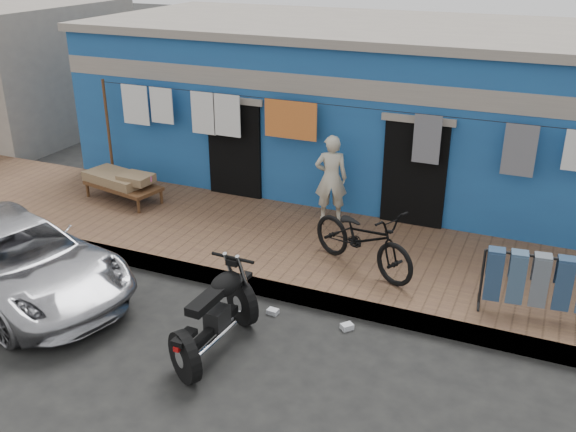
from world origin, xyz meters
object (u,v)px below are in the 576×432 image
at_px(car, 17,259).
at_px(motorcycle, 215,312).
at_px(charpoy, 123,186).
at_px(bicycle, 363,231).
at_px(jeans_rack, 551,285).
at_px(seated_person, 331,178).

height_order(car, motorcycle, car).
relative_size(car, charpoy, 2.36).
bearing_deg(bicycle, car, 142.91).
bearing_deg(car, motorcycle, -75.49).
distance_m(bicycle, charpoy, 5.17).
xyz_separation_m(charpoy, jeans_rack, (7.76, -1.10, 0.17)).
distance_m(car, seated_person, 5.26).
relative_size(seated_person, motorcycle, 0.89).
xyz_separation_m(car, charpoy, (-0.51, 3.21, -0.06)).
xyz_separation_m(motorcycle, jeans_rack, (3.86, 2.20, 0.13)).
relative_size(seated_person, charpoy, 0.90).
xyz_separation_m(bicycle, motorcycle, (-1.19, -2.44, -0.32)).
height_order(car, bicycle, bicycle).
bearing_deg(seated_person, jeans_rack, 133.79).
xyz_separation_m(seated_person, motorcycle, (-0.09, -4.01, -0.47)).
height_order(bicycle, jeans_rack, bicycle).
distance_m(car, charpoy, 3.25).
distance_m(seated_person, motorcycle, 4.04).
relative_size(bicycle, motorcycle, 1.10).
height_order(seated_person, charpoy, seated_person).
bearing_deg(jeans_rack, bicycle, 174.89).
height_order(car, seated_person, seated_person).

